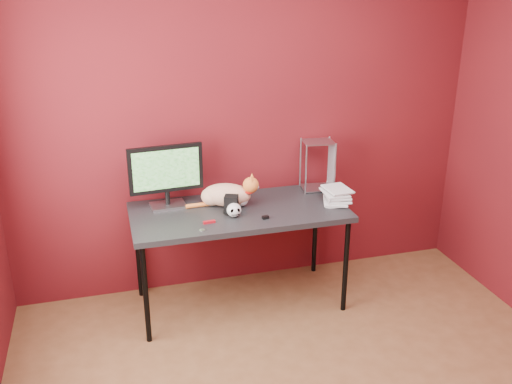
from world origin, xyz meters
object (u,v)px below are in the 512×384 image
object	(u,v)px
skull_mug	(234,210)
monitor	(166,173)
cat	(227,195)
speaker	(231,205)
desk	(239,216)
book_stack	(328,127)

from	to	relation	value
skull_mug	monitor	bearing A→B (deg)	144.67
cat	skull_mug	distance (m)	0.21
skull_mug	speaker	distance (m)	0.07
speaker	skull_mug	bearing A→B (deg)	-66.12
monitor	desk	bearing A→B (deg)	-26.37
skull_mug	desk	bearing A→B (deg)	62.69
book_stack	cat	bearing A→B (deg)	169.93
desk	monitor	distance (m)	0.59
monitor	speaker	size ratio (longest dim) A/B	4.08
desk	speaker	world-z (taller)	speaker
monitor	speaker	xyz separation A→B (m)	(0.41, -0.23, -0.19)
skull_mug	speaker	bearing A→B (deg)	93.28
book_stack	speaker	bearing A→B (deg)	-178.67
cat	book_stack	distance (m)	0.85
speaker	book_stack	xyz separation A→B (m)	(0.69, 0.02, 0.50)
book_stack	skull_mug	bearing A→B (deg)	-173.04
cat	book_stack	xyz separation A→B (m)	(0.69, -0.12, 0.47)
speaker	cat	bearing A→B (deg)	110.99
cat	monitor	bearing A→B (deg)	-171.46
cat	book_stack	size ratio (longest dim) A/B	0.45
speaker	book_stack	world-z (taller)	book_stack
desk	speaker	distance (m)	0.13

